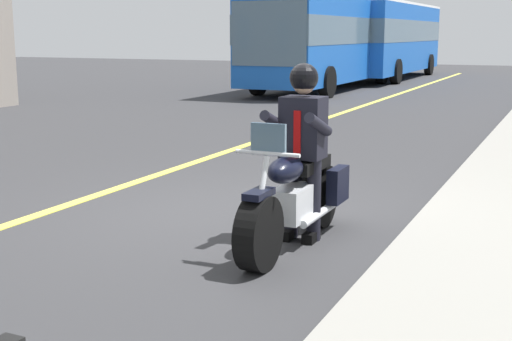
{
  "coord_description": "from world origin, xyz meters",
  "views": [
    {
      "loc": [
        6.89,
        3.41,
        2.02
      ],
      "look_at": [
        0.99,
        0.73,
        0.75
      ],
      "focal_mm": 49.29,
      "sensor_mm": 36.0,
      "label": 1
    }
  ],
  "objects_px": {
    "rider_main": "(303,136)",
    "bus_near": "(329,37)",
    "motorcycle_main": "(295,199)",
    "bus_far": "(388,36)"
  },
  "relations": [
    {
      "from": "rider_main",
      "to": "bus_near",
      "type": "distance_m",
      "value": 19.37
    },
    {
      "from": "bus_far",
      "to": "bus_near",
      "type": "bearing_deg",
      "value": -4.62
    },
    {
      "from": "motorcycle_main",
      "to": "bus_near",
      "type": "xyz_separation_m",
      "value": [
        -18.59,
        -5.97,
        1.42
      ]
    },
    {
      "from": "motorcycle_main",
      "to": "bus_far",
      "type": "distance_m",
      "value": 25.8
    },
    {
      "from": "motorcycle_main",
      "to": "rider_main",
      "type": "xyz_separation_m",
      "value": [
        -0.19,
        -0.0,
        0.58
      ]
    },
    {
      "from": "rider_main",
      "to": "bus_far",
      "type": "relative_size",
      "value": 0.16
    },
    {
      "from": "motorcycle_main",
      "to": "rider_main",
      "type": "distance_m",
      "value": 0.61
    },
    {
      "from": "rider_main",
      "to": "bus_near",
      "type": "xyz_separation_m",
      "value": [
        -18.4,
        -5.97,
        0.84
      ]
    },
    {
      "from": "bus_far",
      "to": "rider_main",
      "type": "bearing_deg",
      "value": 12.27
    },
    {
      "from": "motorcycle_main",
      "to": "bus_far",
      "type": "xyz_separation_m",
      "value": [
        -25.18,
        -5.44,
        1.42
      ]
    }
  ]
}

